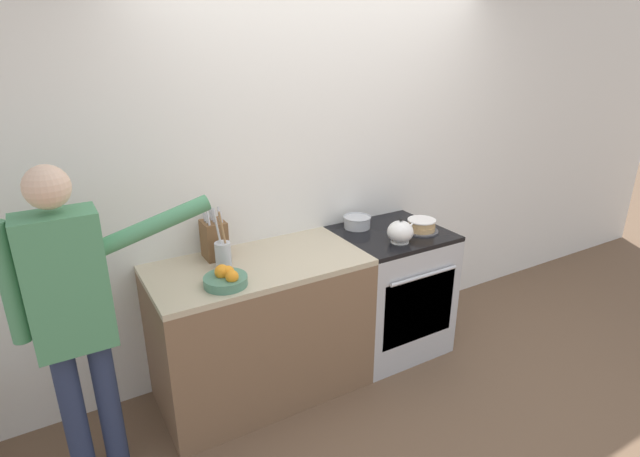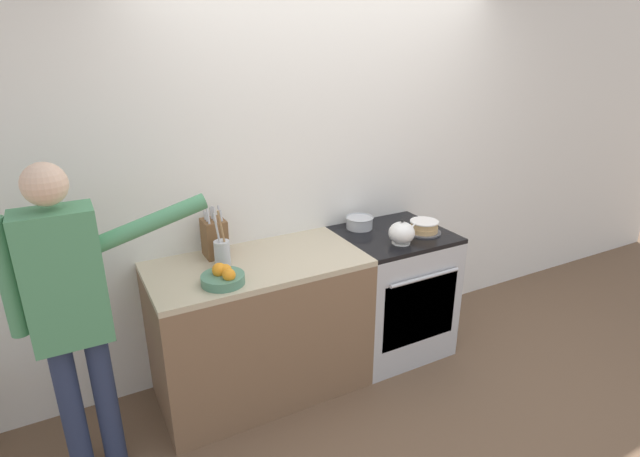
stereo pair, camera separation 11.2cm
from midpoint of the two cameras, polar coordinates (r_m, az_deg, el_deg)
ground_plane at (r=3.51m, az=7.52°, el=-17.06°), size 16.00×16.00×0.00m
wall_back at (r=3.45m, az=1.96°, el=6.64°), size 8.00×0.04×2.60m
counter_cabinet at (r=3.21m, az=-5.83°, el=-11.14°), size 1.29×0.66×0.90m
stove_range at (r=3.65m, az=9.03°, el=-7.11°), size 0.72×0.69×0.90m
layer_cake at (r=3.49m, az=12.69°, el=0.13°), size 0.24×0.24×0.09m
tea_kettle at (r=3.27m, az=10.30°, el=-0.51°), size 0.21×0.17×0.17m
mixing_bowl at (r=3.50m, az=5.45°, el=0.70°), size 0.19×0.19×0.08m
knife_block at (r=3.07m, az=-10.95°, el=-1.03°), size 0.13×0.15×0.33m
utensil_crock at (r=2.93m, az=-10.05°, el=-2.76°), size 0.09×0.09×0.35m
fruit_bowl at (r=2.75m, az=-9.86°, el=-5.48°), size 0.24×0.24×0.11m
person_baker at (r=2.59m, az=-25.50°, el=-7.69°), size 0.94×0.20×1.66m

